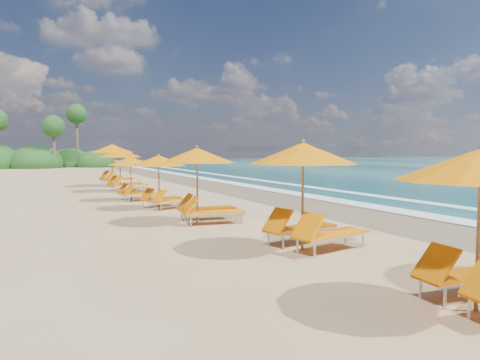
# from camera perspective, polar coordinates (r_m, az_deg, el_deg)

# --- Properties ---
(ground) EXTENTS (160.00, 160.00, 0.00)m
(ground) POSITION_cam_1_polar(r_m,az_deg,el_deg) (16.30, 0.00, -4.21)
(ground) COLOR tan
(ground) RESTS_ON ground
(wet_sand) EXTENTS (4.00, 160.00, 0.01)m
(wet_sand) POSITION_cam_1_polar(r_m,az_deg,el_deg) (18.36, 11.36, -3.35)
(wet_sand) COLOR #7D694A
(wet_sand) RESTS_ON ground
(surf_foam) EXTENTS (4.00, 160.00, 0.01)m
(surf_foam) POSITION_cam_1_polar(r_m,az_deg,el_deg) (20.08, 17.55, -2.77)
(surf_foam) COLOR white
(surf_foam) RESTS_ON ground
(station_2) EXTENTS (3.07, 2.95, 2.54)m
(station_2) POSITION_cam_1_polar(r_m,az_deg,el_deg) (10.46, 8.76, -1.01)
(station_2) COLOR olive
(station_2) RESTS_ON ground
(station_3) EXTENTS (2.83, 2.67, 2.43)m
(station_3) POSITION_cam_1_polar(r_m,az_deg,el_deg) (14.14, -4.73, 0.07)
(station_3) COLOR olive
(station_3) RESTS_ON ground
(station_4) EXTENTS (2.73, 2.67, 2.14)m
(station_4) POSITION_cam_1_polar(r_m,az_deg,el_deg) (17.69, -9.86, 0.29)
(station_4) COLOR olive
(station_4) RESTS_ON ground
(station_5) EXTENTS (2.40, 2.27, 2.04)m
(station_5) POSITION_cam_1_polar(r_m,az_deg,el_deg) (20.69, -13.33, 0.62)
(station_5) COLOR olive
(station_5) RESTS_ON ground
(station_6) EXTENTS (2.76, 2.61, 2.39)m
(station_6) POSITION_cam_1_polar(r_m,az_deg,el_deg) (25.27, -14.63, 1.63)
(station_6) COLOR olive
(station_6) RESTS_ON ground
(station_7) EXTENTS (3.21, 3.07, 2.68)m
(station_7) POSITION_cam_1_polar(r_m,az_deg,el_deg) (28.95, -15.58, 2.22)
(station_7) COLOR olive
(station_7) RESTS_ON ground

